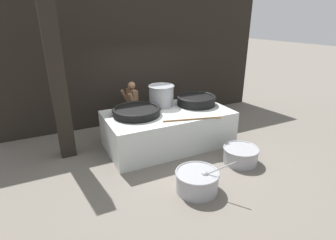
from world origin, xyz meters
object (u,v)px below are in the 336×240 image
at_px(giant_wok_far, 196,100).
at_px(prep_bowl_vegetables, 197,180).
at_px(stock_pot, 161,95).
at_px(prep_bowl_meat, 241,154).
at_px(giant_wok_near, 137,111).
at_px(cook, 132,105).

xyz_separation_m(giant_wok_far, prep_bowl_vegetables, (-1.37, -2.29, -0.83)).
distance_m(stock_pot, prep_bowl_meat, 2.60).
bearing_deg(prep_bowl_vegetables, giant_wok_near, 100.43).
bearing_deg(prep_bowl_vegetables, cook, 92.75).
bearing_deg(cook, prep_bowl_meat, 110.66).
height_order(giant_wok_far, cook, cook).
height_order(cook, prep_bowl_meat, cook).
bearing_deg(stock_pot, giant_wok_far, -19.80).
bearing_deg(prep_bowl_meat, stock_pot, 115.55).
distance_m(giant_wok_far, stock_pot, 0.99).
height_order(stock_pot, prep_bowl_vegetables, stock_pot).
relative_size(giant_wok_near, cook, 0.80).
distance_m(giant_wok_near, prep_bowl_vegetables, 2.40).
height_order(giant_wok_near, cook, cook).
xyz_separation_m(giant_wok_far, prep_bowl_meat, (0.12, -1.83, -0.85)).
height_order(giant_wok_far, stock_pot, stock_pot).
relative_size(giant_wok_far, prep_bowl_vegetables, 1.16).
relative_size(giant_wok_far, stock_pot, 1.55).
bearing_deg(prep_bowl_meat, cook, 120.19).
xyz_separation_m(giant_wok_near, giant_wok_far, (1.78, 0.06, 0.04)).
relative_size(giant_wok_far, prep_bowl_meat, 1.33).
bearing_deg(cook, giant_wok_far, 137.19).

